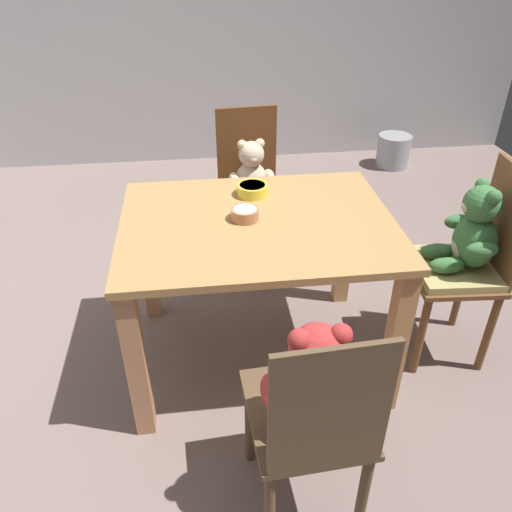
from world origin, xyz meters
The scene contains 8 objects.
ground_plane centered at (0.00, 0.00, -0.02)m, with size 5.20×5.20×0.04m.
dining_table centered at (0.00, 0.00, 0.60)m, with size 1.12×0.86×0.74m.
teddy_chair_near_front centered at (0.06, -0.80, 0.57)m, with size 0.39×0.44×0.90m.
teddy_chair_near_right centered at (0.91, -0.06, 0.57)m, with size 0.39×0.40×0.94m.
teddy_chair_far_center centered at (0.07, 0.80, 0.54)m, with size 0.41×0.43×0.92m.
porridge_bowl_terracotta_center centered at (-0.05, 0.02, 0.76)m, with size 0.12×0.12×0.05m.
porridge_bowl_yellow_far_center centered at (0.01, 0.24, 0.76)m, with size 0.14×0.14×0.05m.
metal_pail centered at (1.45, 2.15, 0.14)m, with size 0.28×0.28×0.27m, color #93969B.
Camera 1 is at (-0.23, -1.80, 1.74)m, focal length 35.65 mm.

